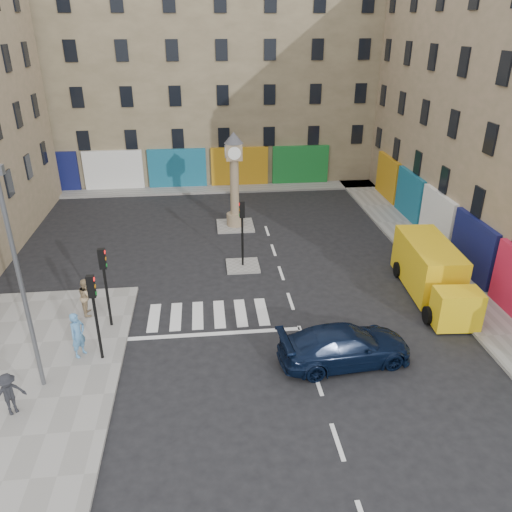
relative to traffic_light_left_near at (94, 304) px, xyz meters
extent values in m
plane|color=black|center=(8.30, -0.20, -2.62)|extent=(120.00, 120.00, 0.00)
cube|color=gray|center=(-2.70, -2.20, -2.55)|extent=(7.00, 16.00, 0.15)
cube|color=gray|center=(17.00, 9.80, -2.55)|extent=(2.60, 30.00, 0.15)
cube|color=gray|center=(4.30, 22.00, -2.55)|extent=(32.00, 2.40, 0.15)
cube|color=gray|center=(6.30, 7.80, -2.56)|extent=(1.80, 1.80, 0.12)
cube|color=gray|center=(6.30, 13.80, -2.56)|extent=(2.40, 2.40, 0.12)
cube|color=#8D7E5E|center=(4.30, 27.80, 5.88)|extent=(32.00, 10.00, 17.00)
cylinder|color=black|center=(0.00, 0.00, -1.07)|extent=(0.12, 0.12, 2.80)
cube|color=black|center=(0.00, 0.00, 0.78)|extent=(0.28, 0.22, 0.90)
cylinder|color=black|center=(0.00, 2.40, -1.07)|extent=(0.12, 0.12, 2.80)
cube|color=black|center=(0.00, 2.40, 0.78)|extent=(0.28, 0.22, 0.90)
cylinder|color=black|center=(6.30, 7.80, -1.10)|extent=(0.12, 0.12, 2.80)
cube|color=black|center=(6.30, 7.80, 0.75)|extent=(0.28, 0.22, 0.90)
cylinder|color=#595B60|center=(-1.90, -1.40, 1.53)|extent=(0.16, 0.16, 8.00)
cylinder|color=#997F64|center=(6.30, 13.80, -2.10)|extent=(1.10, 1.10, 0.80)
cylinder|color=#997F64|center=(6.30, 13.80, 0.10)|extent=(0.56, 0.56, 3.60)
cube|color=#997F64|center=(6.30, 13.80, 2.40)|extent=(1.00, 1.00, 1.00)
cylinder|color=white|center=(6.30, 13.28, 2.40)|extent=(0.80, 0.06, 0.80)
cone|color=#333338|center=(6.30, 13.80, 3.25)|extent=(1.20, 1.20, 0.70)
imported|color=black|center=(9.62, -1.10, -1.85)|extent=(5.51, 2.73, 1.54)
cube|color=yellow|center=(15.34, 4.46, -1.33)|extent=(2.38, 5.07, 2.37)
cube|color=yellow|center=(15.10, 0.76, -1.64)|extent=(2.04, 1.36, 1.75)
cube|color=black|center=(15.09, 0.71, -1.23)|extent=(1.81, 1.04, 0.72)
cylinder|color=black|center=(14.09, 1.24, -2.21)|extent=(0.31, 0.84, 0.82)
cylinder|color=black|center=(16.15, 1.10, -2.21)|extent=(0.31, 0.84, 0.82)
cylinder|color=black|center=(14.39, 5.77, -2.21)|extent=(0.31, 0.84, 0.82)
cylinder|color=black|center=(16.45, 5.63, -2.21)|extent=(0.31, 0.84, 0.82)
imported|color=#4F85B5|center=(-0.88, 0.28, -1.51)|extent=(0.77, 0.84, 1.93)
imported|color=#9A825F|center=(-1.16, 3.50, -1.59)|extent=(0.82, 0.97, 1.76)
imported|color=black|center=(-2.51, -2.85, -1.67)|extent=(1.18, 1.11, 1.61)
camera|label=1|loc=(4.38, -16.88, 9.78)|focal=35.00mm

